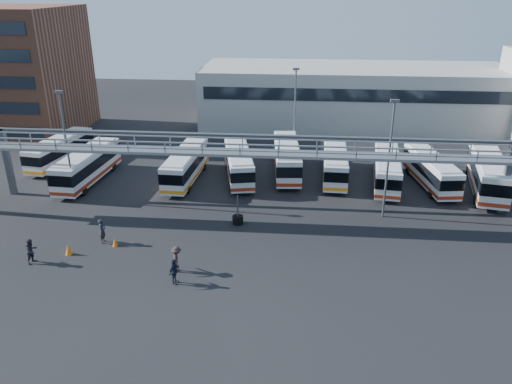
# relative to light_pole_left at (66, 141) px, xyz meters

# --- Properties ---
(ground) EXTENTS (140.00, 140.00, 0.00)m
(ground) POSITION_rel_light_pole_left_xyz_m (16.00, -8.00, -5.73)
(ground) COLOR black
(ground) RESTS_ON ground
(gantry) EXTENTS (51.40, 5.15, 7.10)m
(gantry) POSITION_rel_light_pole_left_xyz_m (16.00, -2.13, -0.22)
(gantry) COLOR gray
(gantry) RESTS_ON ground
(apartment_building) EXTENTS (18.00, 15.00, 16.00)m
(apartment_building) POSITION_rel_light_pole_left_xyz_m (-18.00, 22.00, 2.27)
(apartment_building) COLOR brown
(apartment_building) RESTS_ON ground
(warehouse) EXTENTS (42.00, 14.00, 8.00)m
(warehouse) POSITION_rel_light_pole_left_xyz_m (28.00, 30.00, -1.73)
(warehouse) COLOR #9E9E99
(warehouse) RESTS_ON ground
(light_pole_left) EXTENTS (0.70, 0.35, 10.21)m
(light_pole_left) POSITION_rel_light_pole_left_xyz_m (0.00, 0.00, 0.00)
(light_pole_left) COLOR #4C4F54
(light_pole_left) RESTS_ON ground
(light_pole_mid) EXTENTS (0.70, 0.35, 10.21)m
(light_pole_mid) POSITION_rel_light_pole_left_xyz_m (28.00, -1.00, 0.00)
(light_pole_mid) COLOR #4C4F54
(light_pole_mid) RESTS_ON ground
(light_pole_back) EXTENTS (0.70, 0.35, 10.21)m
(light_pole_back) POSITION_rel_light_pole_left_xyz_m (20.00, 14.00, 0.00)
(light_pole_back) COLOR #4C4F54
(light_pole_back) RESTS_ON ground
(bus_0) EXTENTS (3.81, 10.26, 3.04)m
(bus_0) POSITION_rel_light_pole_left_xyz_m (-5.68, 9.57, -4.04)
(bus_0) COLOR silver
(bus_0) RESTS_ON ground
(bus_1) EXTENTS (3.17, 10.83, 3.25)m
(bus_1) POSITION_rel_light_pole_left_xyz_m (-0.52, 4.68, -3.93)
(bus_1) COLOR silver
(bus_1) RESTS_ON ground
(bus_3) EXTENTS (2.86, 10.35, 3.11)m
(bus_3) POSITION_rel_light_pole_left_xyz_m (9.23, 5.90, -4.01)
(bus_3) COLOR silver
(bus_3) RESTS_ON ground
(bus_4) EXTENTS (4.33, 10.36, 3.07)m
(bus_4) POSITION_rel_light_pole_left_xyz_m (14.50, 7.00, -4.03)
(bus_4) COLOR silver
(bus_4) RESTS_ON ground
(bus_5) EXTENTS (3.37, 10.98, 3.28)m
(bus_5) POSITION_rel_light_pole_left_xyz_m (19.35, 8.83, -3.91)
(bus_5) COLOR silver
(bus_5) RESTS_ON ground
(bus_6) EXTENTS (2.73, 10.19, 3.07)m
(bus_6) POSITION_rel_light_pole_left_xyz_m (24.33, 7.94, -4.03)
(bus_6) COLOR silver
(bus_6) RESTS_ON ground
(bus_7) EXTENTS (3.54, 10.41, 3.10)m
(bus_7) POSITION_rel_light_pole_left_xyz_m (29.32, 6.50, -4.01)
(bus_7) COLOR silver
(bus_7) RESTS_ON ground
(bus_8) EXTENTS (3.74, 10.23, 3.04)m
(bus_8) POSITION_rel_light_pole_left_xyz_m (33.65, 6.73, -4.05)
(bus_8) COLOR silver
(bus_8) RESTS_ON ground
(bus_9) EXTENTS (4.77, 11.72, 3.47)m
(bus_9) POSITION_rel_light_pole_left_xyz_m (38.69, 5.82, -3.81)
(bus_9) COLOR silver
(bus_9) RESTS_ON ground
(pedestrian_a) EXTENTS (0.48, 0.73, 1.98)m
(pedestrian_a) POSITION_rel_light_pole_left_xyz_m (5.67, -7.67, -4.74)
(pedestrian_a) COLOR black
(pedestrian_a) RESTS_ON ground
(pedestrian_b) EXTENTS (0.96, 1.09, 1.87)m
(pedestrian_b) POSITION_rel_light_pole_left_xyz_m (1.73, -11.05, -4.79)
(pedestrian_b) COLOR black
(pedestrian_b) RESTS_ON ground
(pedestrian_c) EXTENTS (1.05, 1.40, 1.92)m
(pedestrian_c) POSITION_rel_light_pole_left_xyz_m (12.40, -11.27, -4.77)
(pedestrian_c) COLOR #322124
(pedestrian_c) RESTS_ON ground
(pedestrian_d) EXTENTS (0.76, 1.17, 1.84)m
(pedestrian_d) POSITION_rel_light_pole_left_xyz_m (12.57, -12.82, -4.81)
(pedestrian_d) COLOR #1A2330
(pedestrian_d) RESTS_ON ground
(cone_left) EXTENTS (0.55, 0.55, 0.80)m
(cone_left) POSITION_rel_light_pole_left_xyz_m (3.77, -9.70, -5.33)
(cone_left) COLOR orange
(cone_left) RESTS_ON ground
(cone_right) EXTENTS (0.47, 0.47, 0.63)m
(cone_right) POSITION_rel_light_pole_left_xyz_m (6.77, -8.16, -5.41)
(cone_right) COLOR orange
(cone_right) RESTS_ON ground
(tire_stack) EXTENTS (0.91, 0.91, 2.59)m
(tire_stack) POSITION_rel_light_pole_left_xyz_m (15.70, -3.50, -5.29)
(tire_stack) COLOR black
(tire_stack) RESTS_ON ground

